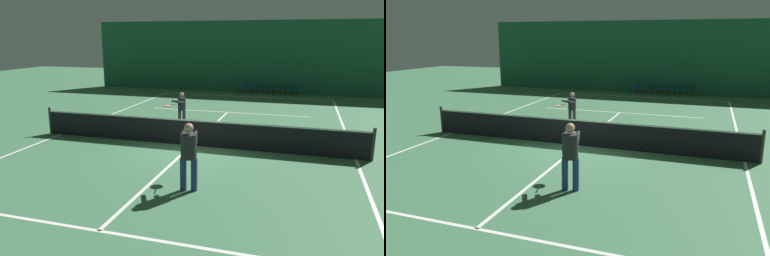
{
  "view_description": "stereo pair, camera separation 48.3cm",
  "coord_description": "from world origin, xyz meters",
  "views": [
    {
      "loc": [
        3.8,
        -12.39,
        3.81
      ],
      "look_at": [
        0.45,
        -1.4,
        1.01
      ],
      "focal_mm": 35.0,
      "sensor_mm": 36.0,
      "label": 1
    },
    {
      "loc": [
        4.26,
        -12.24,
        3.81
      ],
      "look_at": [
        0.45,
        -1.4,
        1.01
      ],
      "focal_mm": 35.0,
      "sensor_mm": 36.0,
      "label": 2
    }
  ],
  "objects": [
    {
      "name": "ground_plane",
      "position": [
        0.0,
        0.0,
        0.0
      ],
      "size": [
        60.0,
        60.0,
        0.0
      ],
      "primitive_type": "plane",
      "color": "#3D704C"
    },
    {
      "name": "backdrop_curtain",
      "position": [
        0.0,
        14.0,
        2.46
      ],
      "size": [
        23.0,
        0.12,
        4.93
      ],
      "color": "#1E5B3D",
      "rests_on": "ground"
    },
    {
      "name": "court_line_baseline_far",
      "position": [
        0.0,
        11.9,
        0.0
      ],
      "size": [
        11.0,
        0.1,
        0.0
      ],
      "color": "white",
      "rests_on": "ground"
    },
    {
      "name": "court_line_service_far",
      "position": [
        0.0,
        6.4,
        0.0
      ],
      "size": [
        8.25,
        0.1,
        0.0
      ],
      "color": "white",
      "rests_on": "ground"
    },
    {
      "name": "court_line_service_near",
      "position": [
        0.0,
        -6.4,
        0.0
      ],
      "size": [
        8.25,
        0.1,
        0.0
      ],
      "color": "white",
      "rests_on": "ground"
    },
    {
      "name": "court_line_sideline_left",
      "position": [
        -5.5,
        0.0,
        0.0
      ],
      "size": [
        0.1,
        23.8,
        0.0
      ],
      "color": "white",
      "rests_on": "ground"
    },
    {
      "name": "court_line_sideline_right",
      "position": [
        5.5,
        0.0,
        0.0
      ],
      "size": [
        0.1,
        23.8,
        0.0
      ],
      "color": "white",
      "rests_on": "ground"
    },
    {
      "name": "court_line_centre",
      "position": [
        0.0,
        0.0,
        0.0
      ],
      "size": [
        0.1,
        12.8,
        0.0
      ],
      "color": "white",
      "rests_on": "ground"
    },
    {
      "name": "tennis_net",
      "position": [
        0.0,
        0.0,
        0.51
      ],
      "size": [
        12.0,
        0.1,
        1.07
      ],
      "color": "black",
      "rests_on": "ground"
    },
    {
      "name": "player_near",
      "position": [
        1.11,
        -3.86,
        1.02
      ],
      "size": [
        0.72,
        1.44,
        1.76
      ],
      "rotation": [
        0.0,
        0.0,
        1.84
      ],
      "color": "navy",
      "rests_on": "ground"
    },
    {
      "name": "player_far",
      "position": [
        -1.28,
        2.66,
        0.88
      ],
      "size": [
        0.72,
        1.32,
        1.5
      ],
      "rotation": [
        0.0,
        0.0,
        -1.89
      ],
      "color": "#2D2D38",
      "rests_on": "ground"
    },
    {
      "name": "courtside_chair_0",
      "position": [
        -0.42,
        13.45,
        0.49
      ],
      "size": [
        0.44,
        0.44,
        0.84
      ],
      "rotation": [
        0.0,
        0.0,
        -1.57
      ],
      "color": "brown",
      "rests_on": "ground"
    },
    {
      "name": "courtside_chair_1",
      "position": [
        0.33,
        13.45,
        0.49
      ],
      "size": [
        0.44,
        0.44,
        0.84
      ],
      "rotation": [
        0.0,
        0.0,
        -1.57
      ],
      "color": "brown",
      "rests_on": "ground"
    },
    {
      "name": "courtside_chair_2",
      "position": [
        1.08,
        13.45,
        0.49
      ],
      "size": [
        0.44,
        0.44,
        0.84
      ],
      "rotation": [
        0.0,
        0.0,
        -1.57
      ],
      "color": "brown",
      "rests_on": "ground"
    },
    {
      "name": "courtside_chair_3",
      "position": [
        1.84,
        13.45,
        0.49
      ],
      "size": [
        0.44,
        0.44,
        0.84
      ],
      "rotation": [
        0.0,
        0.0,
        -1.57
      ],
      "color": "brown",
      "rests_on": "ground"
    },
    {
      "name": "courtside_chair_4",
      "position": [
        2.59,
        13.45,
        0.49
      ],
      "size": [
        0.44,
        0.44,
        0.84
      ],
      "rotation": [
        0.0,
        0.0,
        -1.57
      ],
      "color": "brown",
      "rests_on": "ground"
    },
    {
      "name": "courtside_chair_5",
      "position": [
        3.34,
        13.45,
        0.49
      ],
      "size": [
        0.44,
        0.44,
        0.84
      ],
      "rotation": [
        0.0,
        0.0,
        -1.57
      ],
      "color": "brown",
      "rests_on": "ground"
    }
  ]
}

